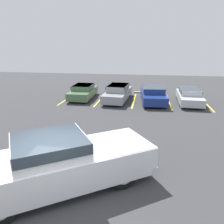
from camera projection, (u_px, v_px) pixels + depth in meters
ground_plane at (61, 202)px, 6.57m from camera, size 60.00×60.00×0.00m
stall_stripe_a at (69, 98)px, 19.43m from camera, size 0.12×5.07×0.01m
stall_stripe_b at (100, 99)px, 18.98m from camera, size 0.12×5.07×0.01m
stall_stripe_c at (134, 101)px, 18.54m from camera, size 0.12×5.07×0.01m
stall_stripe_d at (169, 102)px, 18.09m from camera, size 0.12×5.07×0.01m
stall_stripe_e at (206, 103)px, 17.64m from camera, size 0.12×5.07×0.01m
pickup_truck at (61, 162)px, 7.00m from camera, size 6.21×5.14×1.83m
parked_sedan_a at (83, 91)px, 19.22m from camera, size 1.85×4.26×1.19m
parked_sedan_b at (118, 92)px, 18.47m from camera, size 2.05×4.86×1.32m
parked_sedan_c at (153, 94)px, 17.94m from camera, size 2.20×4.77×1.26m
parked_sedan_d at (189, 95)px, 17.62m from camera, size 1.85×4.47×1.16m
wheel_stop_curb at (142, 92)px, 21.44m from camera, size 1.62×0.20×0.14m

